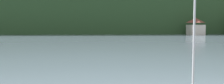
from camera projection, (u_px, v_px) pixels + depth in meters
The scene contains 2 objects.
wooded_hillside at pixel (83, 15), 131.31m from camera, with size 352.00×72.36×56.29m.
shore_building_west at pixel (196, 27), 86.81m from camera, with size 4.93×6.06×5.87m.
Camera 1 is at (-1.15, 25.66, 3.67)m, focal length 40.27 mm.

